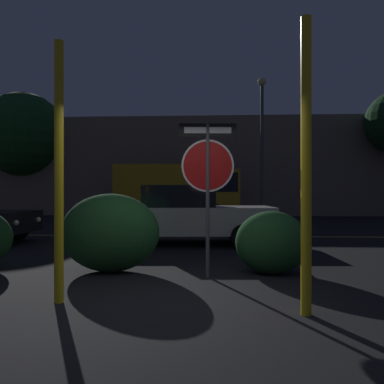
# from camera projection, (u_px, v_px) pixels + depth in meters

# --- Properties ---
(ground_plane) EXTENTS (260.00, 260.00, 0.00)m
(ground_plane) POSITION_uv_depth(u_px,v_px,m) (172.00, 306.00, 4.57)
(ground_plane) COLOR black
(road_center_stripe) EXTENTS (33.16, 0.12, 0.01)m
(road_center_stripe) POSITION_uv_depth(u_px,v_px,m) (196.00, 236.00, 11.81)
(road_center_stripe) COLOR gold
(road_center_stripe) RESTS_ON ground_plane
(stop_sign) EXTENTS (0.94, 0.09, 2.53)m
(stop_sign) POSITION_uv_depth(u_px,v_px,m) (208.00, 167.00, 6.10)
(stop_sign) COLOR #4C4C51
(stop_sign) RESTS_ON ground_plane
(yellow_pole_left) EXTENTS (0.12, 0.12, 3.30)m
(yellow_pole_left) POSITION_uv_depth(u_px,v_px,m) (59.00, 172.00, 4.70)
(yellow_pole_left) COLOR yellow
(yellow_pole_left) RESTS_ON ground_plane
(yellow_pole_right) EXTENTS (0.12, 0.12, 3.38)m
(yellow_pole_right) POSITION_uv_depth(u_px,v_px,m) (306.00, 166.00, 4.23)
(yellow_pole_right) COLOR yellow
(yellow_pole_right) RESTS_ON ground_plane
(hedge_bush_1) EXTENTS (1.72, 1.08, 1.36)m
(hedge_bush_1) POSITION_uv_depth(u_px,v_px,m) (110.00, 233.00, 6.52)
(hedge_bush_1) COLOR #1E4C23
(hedge_bush_1) RESTS_ON ground_plane
(hedge_bush_2) EXTENTS (1.23, 0.86, 1.07)m
(hedge_bush_2) POSITION_uv_depth(u_px,v_px,m) (272.00, 242.00, 6.35)
(hedge_bush_2) COLOR #1E4C23
(hedge_bush_2) RESTS_ON ground_plane
(passing_car_2) EXTENTS (4.83, 2.07, 1.57)m
(passing_car_2) POSITION_uv_depth(u_px,v_px,m) (184.00, 215.00, 10.04)
(passing_car_2) COLOR silver
(passing_car_2) RESTS_ON ground_plane
(delivery_truck) EXTENTS (6.15, 2.71, 2.72)m
(delivery_truck) POSITION_uv_depth(u_px,v_px,m) (180.00, 189.00, 18.62)
(delivery_truck) COLOR gold
(delivery_truck) RESTS_ON ground_plane
(street_lamp) EXTENTS (0.44, 0.44, 7.06)m
(street_lamp) POSITION_uv_depth(u_px,v_px,m) (262.00, 130.00, 18.42)
(street_lamp) COLOR #4C4C51
(street_lamp) RESTS_ON ground_plane
(tree_0) EXTENTS (5.15, 5.15, 7.48)m
(tree_0) POSITION_uv_depth(u_px,v_px,m) (24.00, 135.00, 22.92)
(tree_0) COLOR #422D1E
(tree_0) RESTS_ON ground_plane
(building_backdrop) EXTENTS (27.97, 4.64, 5.91)m
(building_backdrop) POSITION_uv_depth(u_px,v_px,m) (172.00, 168.00, 24.39)
(building_backdrop) COLOR #7A6B5B
(building_backdrop) RESTS_ON ground_plane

